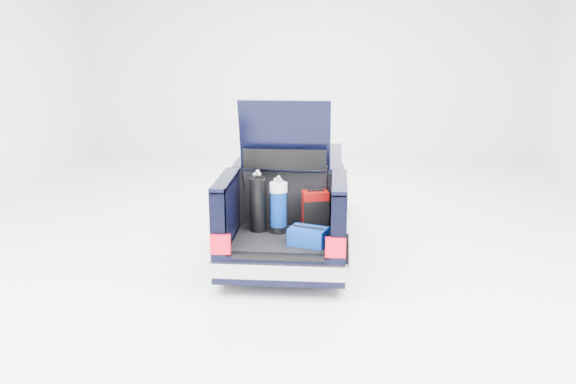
# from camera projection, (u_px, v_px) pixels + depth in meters

# --- Properties ---
(ground) EXTENTS (14.00, 14.00, 0.00)m
(ground) POSITION_uv_depth(u_px,v_px,m) (290.00, 242.00, 10.02)
(ground) COLOR white
(ground) RESTS_ON ground
(car) EXTENTS (1.87, 4.65, 2.47)m
(car) POSITION_uv_depth(u_px,v_px,m) (291.00, 201.00, 9.95)
(car) COLOR black
(car) RESTS_ON ground
(red_suitcase) EXTENTS (0.40, 0.30, 0.60)m
(red_suitcase) POSITION_uv_depth(u_px,v_px,m) (315.00, 210.00, 8.72)
(red_suitcase) COLOR #6A0503
(red_suitcase) RESTS_ON car
(black_golf_bag) EXTENTS (0.30, 0.33, 0.88)m
(black_golf_bag) POSITION_uv_depth(u_px,v_px,m) (258.00, 204.00, 8.61)
(black_golf_bag) COLOR black
(black_golf_bag) RESTS_ON car
(blue_golf_bag) EXTENTS (0.29, 0.29, 0.82)m
(blue_golf_bag) POSITION_uv_depth(u_px,v_px,m) (279.00, 207.00, 8.56)
(blue_golf_bag) COLOR black
(blue_golf_bag) RESTS_ON car
(blue_duffel) EXTENTS (0.57, 0.46, 0.26)m
(blue_duffel) POSITION_uv_depth(u_px,v_px,m) (308.00, 236.00, 8.12)
(blue_duffel) COLOR navy
(blue_duffel) RESTS_ON car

